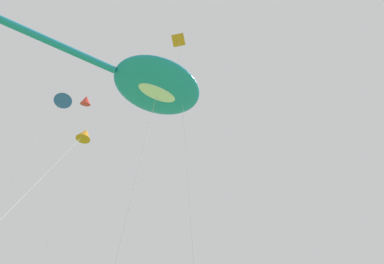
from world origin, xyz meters
name	(u,v)px	position (x,y,z in m)	size (l,w,h in m)	color
big_show_kite	(154,86)	(2.18, 10.76, 16.47)	(13.35, 8.74, 17.11)	#1E8CBF
small_kite_stunt_black	(86,101)	(5.28, 23.09, 24.78)	(1.91, 1.89, 25.50)	red
small_kite_triangle_green	(64,98)	(0.60, 18.30, 18.04)	(2.64, 2.01, 18.84)	blue
small_kite_delta_white	(84,135)	(-1.54, 10.96, 9.52)	(4.69, 2.57, 9.88)	orange
small_kite_bird_shape	(179,48)	(4.24, 10.35, 23.38)	(1.19, 2.69, 25.33)	orange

